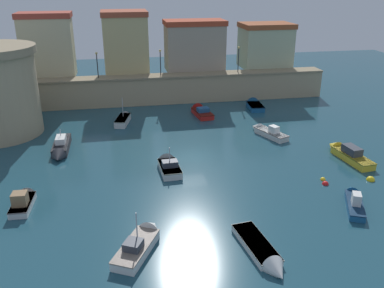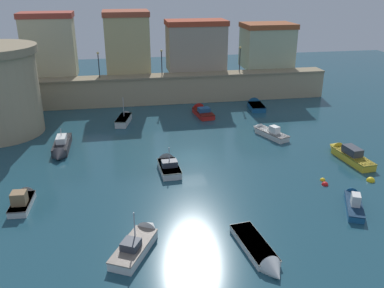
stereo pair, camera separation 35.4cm
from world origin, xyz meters
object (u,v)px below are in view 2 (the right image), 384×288
at_px(quay_lamp_2, 240,55).
at_px(mooring_buoy_0, 371,181).
at_px(moored_boat_7, 353,201).
at_px(mooring_buoy_2, 325,185).
at_px(moored_boat_5, 262,255).
at_px(moored_boat_9, 139,241).
at_px(moored_boat_8, 201,111).
at_px(mooring_buoy_1, 323,180).
at_px(moored_boat_0, 23,199).
at_px(moored_boat_4, 61,147).
at_px(moored_boat_6, 125,119).
at_px(moored_boat_3, 347,154).
at_px(quay_lamp_0, 98,61).
at_px(moored_boat_10, 267,132).
at_px(moored_boat_1, 168,165).
at_px(moored_boat_2, 255,105).
at_px(quay_lamp_1, 162,58).

xyz_separation_m(quay_lamp_2, mooring_buoy_0, (4.04, -27.04, -6.22)).
height_order(moored_boat_7, mooring_buoy_0, moored_boat_7).
distance_m(quay_lamp_2, mooring_buoy_2, 27.72).
distance_m(moored_boat_5, moored_boat_9, 7.90).
relative_size(moored_boat_8, mooring_buoy_0, 7.40).
distance_m(quay_lamp_2, mooring_buoy_1, 26.93).
xyz_separation_m(moored_boat_5, mooring_buoy_2, (8.51, 8.47, -0.25)).
xyz_separation_m(moored_boat_0, moored_boat_4, (1.70, 10.15, 0.05)).
bearing_deg(quay_lamp_2, moored_boat_6, -155.24).
relative_size(moored_boat_0, moored_boat_3, 0.66).
distance_m(quay_lamp_2, moored_boat_8, 10.78).
distance_m(quay_lamp_0, moored_boat_9, 33.47).
distance_m(quay_lamp_0, mooring_buoy_2, 33.62).
distance_m(moored_boat_3, moored_boat_5, 18.69).
bearing_deg(moored_boat_10, moored_boat_6, 42.77).
height_order(moored_boat_6, moored_boat_9, moored_boat_6).
xyz_separation_m(quay_lamp_0, moored_boat_7, (19.60, -30.49, -5.74)).
bearing_deg(moored_boat_9, moored_boat_1, 11.72).
bearing_deg(moored_boat_4, moored_boat_8, 121.08).
bearing_deg(moored_boat_4, moored_boat_6, 141.93).
bearing_deg(moored_boat_5, moored_boat_7, 111.75).
relative_size(moored_boat_7, moored_boat_10, 0.94).
relative_size(quay_lamp_2, moored_boat_2, 0.82).
xyz_separation_m(quay_lamp_1, moored_boat_6, (-5.46, -7.55, -5.72)).
bearing_deg(moored_boat_0, mooring_buoy_2, -89.79).
height_order(moored_boat_1, mooring_buoy_2, moored_boat_1).
bearing_deg(moored_boat_6, moored_boat_5, -150.64).
relative_size(moored_boat_3, moored_boat_7, 1.25).
distance_m(moored_boat_0, moored_boat_4, 10.29).
distance_m(quay_lamp_0, quay_lamp_2, 19.23).
relative_size(quay_lamp_2, moored_boat_1, 0.79).
bearing_deg(moored_boat_0, mooring_buoy_0, -89.45).
relative_size(quay_lamp_1, moored_boat_0, 0.82).
bearing_deg(moored_boat_4, moored_boat_9, 22.11).
height_order(moored_boat_5, mooring_buoy_0, moored_boat_5).
bearing_deg(moored_boat_2, moored_boat_8, 106.38).
relative_size(quay_lamp_2, moored_boat_4, 0.57).
bearing_deg(moored_boat_10, moored_boat_4, 70.35).
bearing_deg(moored_boat_7, moored_boat_8, 40.93).
xyz_separation_m(quay_lamp_2, moored_boat_8, (-6.66, -6.15, -5.82)).
height_order(quay_lamp_0, moored_boat_8, quay_lamp_0).
relative_size(moored_boat_3, moored_boat_4, 1.02).
xyz_separation_m(moored_boat_3, mooring_buoy_0, (-0.46, -4.80, -0.48)).
distance_m(quay_lamp_1, mooring_buoy_2, 29.71).
relative_size(moored_boat_3, moored_boat_8, 1.21).
xyz_separation_m(moored_boat_0, mooring_buoy_2, (24.41, -1.16, -0.43)).
bearing_deg(mooring_buoy_0, moored_boat_4, 157.15).
bearing_deg(quay_lamp_1, moored_boat_8, -55.41).
distance_m(moored_boat_5, mooring_buoy_1, 12.73).
height_order(moored_boat_1, moored_boat_9, moored_boat_9).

